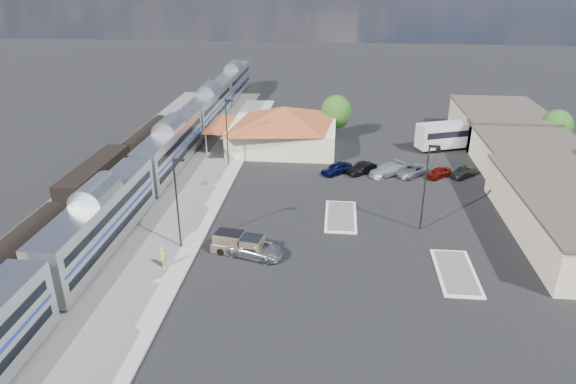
# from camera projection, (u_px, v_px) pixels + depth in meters

# --- Properties ---
(ground) EXTENTS (280.00, 280.00, 0.00)m
(ground) POSITION_uv_depth(u_px,v_px,m) (302.00, 224.00, 53.00)
(ground) COLOR black
(ground) RESTS_ON ground
(railbed) EXTENTS (16.00, 100.00, 0.12)m
(railbed) POSITION_uv_depth(u_px,v_px,m) (134.00, 186.00, 62.15)
(railbed) COLOR #4C4944
(railbed) RESTS_ON ground
(platform) EXTENTS (5.50, 92.00, 0.18)m
(platform) POSITION_uv_depth(u_px,v_px,m) (203.00, 195.00, 59.50)
(platform) COLOR gray
(platform) RESTS_ON ground
(passenger_train) EXTENTS (3.00, 104.00, 5.55)m
(passenger_train) POSITION_uv_depth(u_px,v_px,m) (171.00, 149.00, 66.14)
(passenger_train) COLOR silver
(passenger_train) RESTS_ON ground
(freight_cars) EXTENTS (2.80, 46.00, 4.00)m
(freight_cars) POSITION_uv_depth(u_px,v_px,m) (96.00, 181.00, 58.67)
(freight_cars) COLOR black
(freight_cars) RESTS_ON ground
(station_depot) EXTENTS (18.35, 12.24, 6.20)m
(station_depot) POSITION_uv_depth(u_px,v_px,m) (283.00, 127.00, 74.02)
(station_depot) COLOR beige
(station_depot) RESTS_ON ground
(buildings_east) EXTENTS (14.40, 51.40, 4.80)m
(buildings_east) POSITION_uv_depth(u_px,v_px,m) (539.00, 164.00, 62.59)
(buildings_east) COLOR #C6B28C
(buildings_east) RESTS_ON ground
(traffic_island_south) EXTENTS (3.30, 7.50, 0.21)m
(traffic_island_south) POSITION_uv_depth(u_px,v_px,m) (341.00, 216.00, 54.42)
(traffic_island_south) COLOR silver
(traffic_island_south) RESTS_ON ground
(traffic_island_north) EXTENTS (3.30, 7.50, 0.21)m
(traffic_island_north) POSITION_uv_depth(u_px,v_px,m) (456.00, 272.00, 44.41)
(traffic_island_north) COLOR silver
(traffic_island_north) RESTS_ON ground
(lamp_plat_s) EXTENTS (1.08, 0.25, 9.00)m
(lamp_plat_s) POSITION_uv_depth(u_px,v_px,m) (177.00, 196.00, 46.36)
(lamp_plat_s) COLOR black
(lamp_plat_s) RESTS_ON ground
(lamp_plat_n) EXTENTS (1.08, 0.25, 9.00)m
(lamp_plat_n) POSITION_uv_depth(u_px,v_px,m) (227.00, 127.00, 66.41)
(lamp_plat_n) COLOR black
(lamp_plat_n) RESTS_ON ground
(lamp_lot) EXTENTS (1.08, 0.25, 9.00)m
(lamp_lot) POSITION_uv_depth(u_px,v_px,m) (427.00, 181.00, 49.77)
(lamp_lot) COLOR black
(lamp_lot) RESTS_ON ground
(tree_east_c) EXTENTS (4.41, 4.41, 6.21)m
(tree_east_c) POSITION_uv_depth(u_px,v_px,m) (556.00, 127.00, 72.13)
(tree_east_c) COLOR #382314
(tree_east_c) RESTS_ON ground
(tree_depot) EXTENTS (4.71, 4.71, 6.63)m
(tree_depot) POSITION_uv_depth(u_px,v_px,m) (336.00, 112.00, 78.45)
(tree_depot) COLOR #382314
(tree_depot) RESTS_ON ground
(pickup_truck) EXTENTS (5.69, 2.87, 1.88)m
(pickup_truck) POSITION_uv_depth(u_px,v_px,m) (242.00, 244.00, 47.31)
(pickup_truck) COLOR #9A7B5F
(pickup_truck) RESTS_ON ground
(suv) EXTENTS (5.75, 3.79, 1.47)m
(suv) POSITION_uv_depth(u_px,v_px,m) (256.00, 249.00, 46.83)
(suv) COLOR #AAACB2
(suv) RESTS_ON ground
(coach_bus) EXTENTS (12.32, 6.86, 3.91)m
(coach_bus) POSITION_uv_depth(u_px,v_px,m) (457.00, 133.00, 74.31)
(coach_bus) COLOR white
(coach_bus) RESTS_ON ground
(person_a) EXTENTS (0.56, 0.76, 1.91)m
(person_a) POSITION_uv_depth(u_px,v_px,m) (163.00, 257.00, 44.80)
(person_a) COLOR #E0D346
(person_a) RESTS_ON platform
(person_b) EXTENTS (0.69, 0.84, 1.59)m
(person_b) POSITION_uv_depth(u_px,v_px,m) (206.00, 179.00, 61.76)
(person_b) COLOR silver
(person_b) RESTS_ON platform
(parked_car_a) EXTENTS (4.37, 4.19, 1.47)m
(parked_car_a) POSITION_uv_depth(u_px,v_px,m) (337.00, 168.00, 65.66)
(parked_car_a) COLOR #0C0E3C
(parked_car_a) RESTS_ON ground
(parked_car_b) EXTENTS (4.11, 3.95, 1.39)m
(parked_car_b) POSITION_uv_depth(u_px,v_px,m) (362.00, 169.00, 65.67)
(parked_car_b) COLOR black
(parked_car_b) RESTS_ON ground
(parked_car_c) EXTENTS (5.34, 5.02, 1.52)m
(parked_car_c) POSITION_uv_depth(u_px,v_px,m) (387.00, 170.00, 65.08)
(parked_car_c) COLOR silver
(parked_car_c) RESTS_ON ground
(parked_car_d) EXTENTS (5.00, 4.99, 1.34)m
(parked_car_d) POSITION_uv_depth(u_px,v_px,m) (412.00, 170.00, 65.10)
(parked_car_d) COLOR #93959B
(parked_car_d) RESTS_ON ground
(parked_car_e) EXTENTS (3.83, 3.68, 1.29)m
(parked_car_e) POSITION_uv_depth(u_px,v_px,m) (438.00, 172.00, 64.55)
(parked_car_e) COLOR maroon
(parked_car_e) RESTS_ON ground
(parked_car_f) EXTENTS (3.84, 3.69, 1.30)m
(parked_car_f) POSITION_uv_depth(u_px,v_px,m) (464.00, 172.00, 64.54)
(parked_car_f) COLOR black
(parked_car_f) RESTS_ON ground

